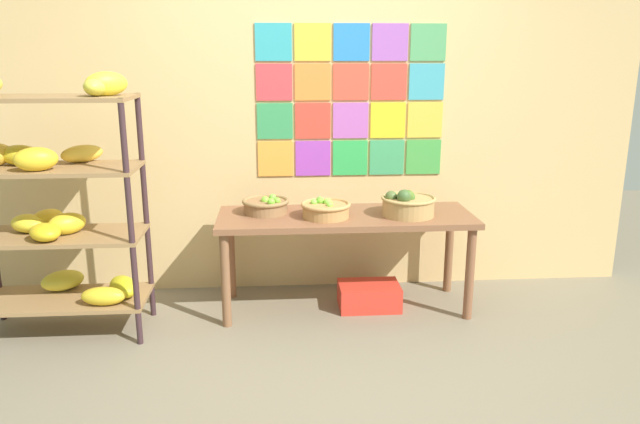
{
  "coord_description": "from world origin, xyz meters",
  "views": [
    {
      "loc": [
        -0.29,
        -2.86,
        1.73
      ],
      "look_at": [
        -0.03,
        0.73,
        0.78
      ],
      "focal_mm": 34.06,
      "sensor_mm": 36.0,
      "label": 1
    }
  ],
  "objects_px": {
    "display_table": "(346,226)",
    "fruit_basket_centre": "(266,205)",
    "fruit_basket_right": "(326,209)",
    "fruit_basket_back_left": "(407,204)",
    "produce_crate_under_table": "(369,296)",
    "banana_shelf_unit": "(53,198)"
  },
  "relations": [
    {
      "from": "display_table",
      "to": "fruit_basket_right",
      "type": "xyz_separation_m",
      "value": [
        -0.14,
        -0.06,
        0.14
      ]
    },
    {
      "from": "banana_shelf_unit",
      "to": "fruit_basket_centre",
      "type": "relative_size",
      "value": 5.05
    },
    {
      "from": "display_table",
      "to": "fruit_basket_right",
      "type": "distance_m",
      "value": 0.2
    },
    {
      "from": "display_table",
      "to": "produce_crate_under_table",
      "type": "distance_m",
      "value": 0.53
    },
    {
      "from": "display_table",
      "to": "fruit_basket_centre",
      "type": "xyz_separation_m",
      "value": [
        -0.54,
        0.08,
        0.13
      ]
    },
    {
      "from": "display_table",
      "to": "fruit_basket_right",
      "type": "relative_size",
      "value": 5.17
    },
    {
      "from": "display_table",
      "to": "produce_crate_under_table",
      "type": "relative_size",
      "value": 4.09
    },
    {
      "from": "fruit_basket_centre",
      "to": "fruit_basket_right",
      "type": "bearing_deg",
      "value": -19.23
    },
    {
      "from": "banana_shelf_unit",
      "to": "display_table",
      "type": "xyz_separation_m",
      "value": [
        1.81,
        0.24,
        -0.29
      ]
    },
    {
      "from": "banana_shelf_unit",
      "to": "fruit_basket_back_left",
      "type": "relative_size",
      "value": 4.46
    },
    {
      "from": "display_table",
      "to": "fruit_basket_back_left",
      "type": "distance_m",
      "value": 0.44
    },
    {
      "from": "display_table",
      "to": "fruit_basket_back_left",
      "type": "bearing_deg",
      "value": -7.87
    },
    {
      "from": "produce_crate_under_table",
      "to": "fruit_basket_back_left",
      "type": "bearing_deg",
      "value": -9.66
    },
    {
      "from": "fruit_basket_back_left",
      "to": "produce_crate_under_table",
      "type": "distance_m",
      "value": 0.71
    },
    {
      "from": "banana_shelf_unit",
      "to": "display_table",
      "type": "distance_m",
      "value": 1.85
    },
    {
      "from": "fruit_basket_right",
      "to": "banana_shelf_unit",
      "type": "bearing_deg",
      "value": -173.68
    },
    {
      "from": "fruit_basket_back_left",
      "to": "produce_crate_under_table",
      "type": "relative_size",
      "value": 0.87
    },
    {
      "from": "display_table",
      "to": "fruit_basket_right",
      "type": "height_order",
      "value": "fruit_basket_right"
    },
    {
      "from": "fruit_basket_back_left",
      "to": "produce_crate_under_table",
      "type": "xyz_separation_m",
      "value": [
        -0.24,
        0.04,
        -0.67
      ]
    },
    {
      "from": "fruit_basket_centre",
      "to": "produce_crate_under_table",
      "type": "xyz_separation_m",
      "value": [
        0.7,
        -0.1,
        -0.64
      ]
    },
    {
      "from": "fruit_basket_back_left",
      "to": "fruit_basket_centre",
      "type": "relative_size",
      "value": 1.13
    },
    {
      "from": "fruit_basket_back_left",
      "to": "produce_crate_under_table",
      "type": "bearing_deg",
      "value": 170.34
    }
  ]
}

